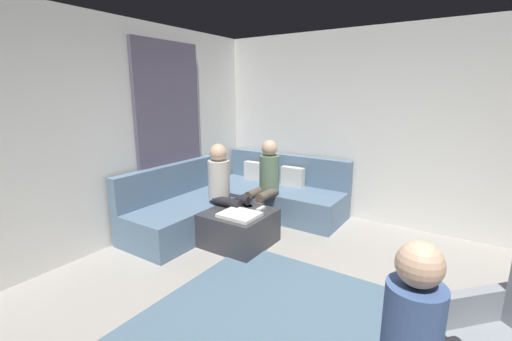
# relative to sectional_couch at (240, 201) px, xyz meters

# --- Properties ---
(wall_back) EXTENTS (6.00, 0.12, 2.70)m
(wall_back) POSITION_rel_sectional_couch_xyz_m (2.08, 1.06, 1.07)
(wall_back) COLOR silver
(wall_back) RESTS_ON ground_plane
(wall_left) EXTENTS (0.12, 6.00, 2.70)m
(wall_left) POSITION_rel_sectional_couch_xyz_m (-0.86, -1.88, 1.07)
(wall_left) COLOR silver
(wall_left) RESTS_ON ground_plane
(curtain_panel) EXTENTS (0.06, 1.10, 2.50)m
(curtain_panel) POSITION_rel_sectional_couch_xyz_m (-0.76, -0.58, 0.97)
(curtain_panel) COLOR #595166
(curtain_panel) RESTS_ON ground_plane
(area_rug) EXTENTS (2.60, 2.20, 0.01)m
(area_rug) POSITION_rel_sectional_couch_xyz_m (1.88, -1.78, -0.27)
(area_rug) COLOR slate
(area_rug) RESTS_ON ground_plane
(sectional_couch) EXTENTS (2.10, 2.55, 0.87)m
(sectional_couch) POSITION_rel_sectional_couch_xyz_m (0.00, 0.00, 0.00)
(sectional_couch) COLOR slate
(sectional_couch) RESTS_ON ground_plane
(ottoman) EXTENTS (0.76, 0.76, 0.42)m
(ottoman) POSITION_rel_sectional_couch_xyz_m (0.48, -0.67, -0.07)
(ottoman) COLOR #333338
(ottoman) RESTS_ON ground_plane
(folded_blanket) EXTENTS (0.44, 0.36, 0.04)m
(folded_blanket) POSITION_rel_sectional_couch_xyz_m (0.58, -0.79, 0.16)
(folded_blanket) COLOR white
(folded_blanket) RESTS_ON ottoman
(coffee_mug) EXTENTS (0.08, 0.08, 0.10)m
(coffee_mug) POSITION_rel_sectional_couch_xyz_m (0.26, -0.49, 0.19)
(coffee_mug) COLOR #334C72
(coffee_mug) RESTS_ON ottoman
(game_remote) EXTENTS (0.05, 0.15, 0.02)m
(game_remote) POSITION_rel_sectional_couch_xyz_m (0.66, -0.45, 0.15)
(game_remote) COLOR white
(game_remote) RESTS_ON ottoman
(person_on_couch_back) EXTENTS (0.30, 0.60, 1.20)m
(person_on_couch_back) POSITION_rel_sectional_couch_xyz_m (0.41, 0.06, 0.38)
(person_on_couch_back) COLOR brown
(person_on_couch_back) RESTS_ON ground_plane
(person_on_couch_side) EXTENTS (0.60, 0.30, 1.20)m
(person_on_couch_side) POSITION_rel_sectional_couch_xyz_m (0.15, -0.52, 0.38)
(person_on_couch_side) COLOR black
(person_on_couch_side) RESTS_ON ground_plane
(person_on_armchair) EXTENTS (0.54, 0.55, 1.18)m
(person_on_armchair) POSITION_rel_sectional_couch_xyz_m (2.71, -2.13, 0.36)
(person_on_armchair) COLOR black
(person_on_armchair) RESTS_ON ground_plane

